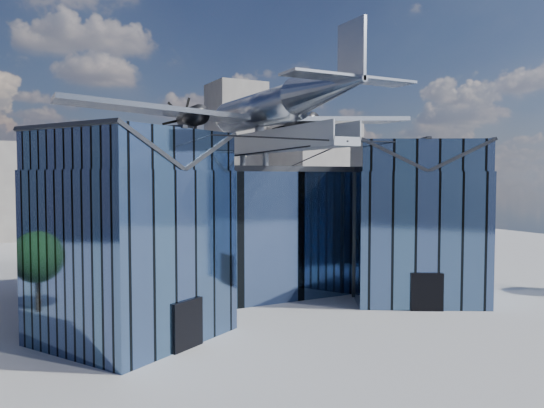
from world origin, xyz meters
name	(u,v)px	position (x,y,z in m)	size (l,w,h in m)	color
ground_plane	(286,311)	(0.00, 0.00, 0.00)	(120.00, 120.00, 0.00)	gray
museum	(249,223)	(0.00, 5.82, 5.54)	(32.88, 24.50, 17.60)	#425D86
bg_towers	(133,171)	(1.45, 50.49, 10.01)	(77.00, 24.50, 26.00)	gray
tree_side_e	(414,230)	(19.12, 8.37, 3.87)	(4.72, 4.72, 5.72)	#362415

